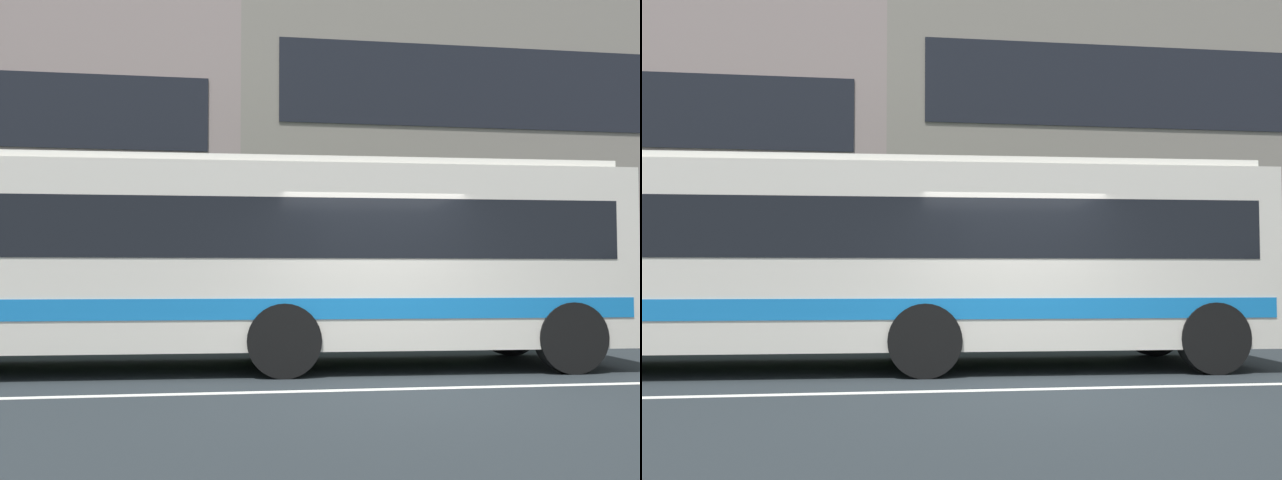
% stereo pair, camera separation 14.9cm
% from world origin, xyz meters
% --- Properties ---
extents(ground_plane, '(160.00, 160.00, 0.00)m').
position_xyz_m(ground_plane, '(0.00, 0.00, 0.00)').
color(ground_plane, '#22292C').
extents(lane_centre_line, '(60.00, 0.16, 0.01)m').
position_xyz_m(lane_centre_line, '(0.00, 0.00, 0.00)').
color(lane_centre_line, silver).
rests_on(lane_centre_line, ground_plane).
extents(hedge_row_far, '(14.98, 1.10, 0.81)m').
position_xyz_m(hedge_row_far, '(-3.05, 6.07, 0.41)').
color(hedge_row_far, '#30652E').
rests_on(hedge_row_far, ground_plane).
extents(apartment_block_right, '(24.88, 11.84, 11.24)m').
position_xyz_m(apartment_block_right, '(10.99, 16.11, 5.62)').
color(apartment_block_right, gray).
rests_on(apartment_block_right, ground_plane).
extents(transit_bus, '(11.61, 3.01, 3.03)m').
position_xyz_m(transit_bus, '(-1.90, 2.37, 1.68)').
color(transit_bus, beige).
rests_on(transit_bus, ground_plane).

